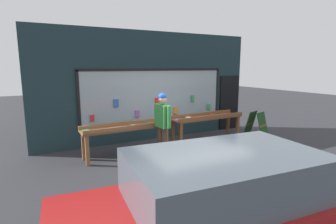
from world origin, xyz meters
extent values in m
plane|color=#2D2D33|center=(0.00, 0.00, 0.00)|extent=(40.00, 40.00, 0.00)
cube|color=#192D33|center=(0.00, 2.40, 1.80)|extent=(7.59, 0.20, 3.59)
cube|color=#8C9EA8|center=(0.14, 2.27, 1.50)|extent=(5.04, 0.03, 1.71)
cube|color=black|center=(0.14, 2.27, 2.35)|extent=(5.12, 0.06, 0.08)
cube|color=black|center=(0.14, 2.27, 0.64)|extent=(5.12, 0.06, 0.08)
cube|color=black|center=(-2.38, 2.27, 1.50)|extent=(0.08, 0.06, 1.71)
cube|color=black|center=(2.66, 2.27, 1.50)|extent=(0.08, 0.06, 1.71)
cube|color=red|center=(-2.02, 2.23, 0.92)|extent=(0.12, 0.03, 0.20)
cube|color=#2659B2|center=(-1.27, 2.23, 1.33)|extent=(0.15, 0.03, 0.24)
cube|color=#994CA5|center=(-0.58, 2.23, 0.94)|extent=(0.14, 0.03, 0.21)
cube|color=red|center=(0.14, 2.23, 1.31)|extent=(0.14, 0.03, 0.22)
cube|color=orange|center=(0.86, 2.23, 0.94)|extent=(0.14, 0.03, 0.25)
cube|color=#338C4C|center=(1.55, 2.23, 1.31)|extent=(0.13, 0.03, 0.25)
cube|color=#338C4C|center=(2.28, 2.23, 0.95)|extent=(0.13, 0.03, 0.24)
cube|color=black|center=(3.29, 2.27, 1.05)|extent=(0.90, 0.04, 2.10)
cube|color=brown|center=(-2.46, 0.80, 0.39)|extent=(0.09, 0.09, 0.77)
cube|color=brown|center=(-0.23, 0.85, 0.39)|extent=(0.09, 0.09, 0.77)
cube|color=brown|center=(-2.47, 1.27, 0.39)|extent=(0.09, 0.09, 0.77)
cube|color=brown|center=(-0.24, 1.31, 0.39)|extent=(0.09, 0.09, 0.77)
cube|color=brown|center=(-1.35, 1.06, 0.79)|extent=(2.44, 0.67, 0.04)
cube|color=brown|center=(-1.34, 0.78, 0.85)|extent=(2.43, 0.11, 0.12)
cube|color=brown|center=(-1.35, 1.34, 0.85)|extent=(2.43, 0.11, 0.12)
cube|color=#338C4C|center=(-2.40, 1.10, 0.83)|extent=(0.18, 0.22, 0.03)
cube|color=#5999A5|center=(-1.95, 0.95, 0.82)|extent=(0.17, 0.19, 0.02)
cube|color=#2659B2|center=(-1.55, 0.89, 0.83)|extent=(0.20, 0.24, 0.03)
cube|color=silver|center=(-1.12, 1.11, 0.82)|extent=(0.13, 0.21, 0.02)
cube|color=#2659B2|center=(-0.72, 1.10, 0.83)|extent=(0.16, 0.24, 0.03)
cube|color=#338C4C|center=(-0.31, 1.22, 0.83)|extent=(0.16, 0.22, 0.03)
cube|color=brown|center=(0.24, 0.80, 0.41)|extent=(0.09, 0.09, 0.82)
cube|color=brown|center=(2.47, 0.85, 0.41)|extent=(0.09, 0.09, 0.82)
cube|color=brown|center=(0.23, 1.27, 0.41)|extent=(0.09, 0.09, 0.82)
cube|color=brown|center=(2.46, 1.32, 0.41)|extent=(0.09, 0.09, 0.82)
cube|color=brown|center=(1.35, 1.06, 0.84)|extent=(2.44, 0.68, 0.04)
cube|color=brown|center=(1.35, 0.77, 0.90)|extent=(2.43, 0.11, 0.12)
cube|color=brown|center=(1.34, 1.34, 0.90)|extent=(2.43, 0.11, 0.12)
cube|color=#994CA5|center=(0.25, 1.05, 0.87)|extent=(0.16, 0.22, 0.02)
cube|color=black|center=(0.49, 1.04, 0.88)|extent=(0.17, 0.23, 0.03)
cube|color=silver|center=(0.75, 1.20, 0.87)|extent=(0.17, 0.24, 0.02)
cube|color=#338C4C|center=(1.02, 0.98, 0.87)|extent=(0.16, 0.23, 0.02)
cube|color=#338C4C|center=(1.21, 0.93, 0.87)|extent=(0.19, 0.23, 0.02)
cube|color=#2659B2|center=(1.49, 1.06, 0.87)|extent=(0.14, 0.20, 0.02)
cube|color=red|center=(1.69, 1.24, 0.87)|extent=(0.17, 0.23, 0.02)
cube|color=#2659B2|center=(1.98, 0.95, 0.87)|extent=(0.14, 0.22, 0.03)
cube|color=red|center=(2.18, 1.15, 0.87)|extent=(0.16, 0.20, 0.02)
cube|color=silver|center=(2.43, 0.89, 0.87)|extent=(0.19, 0.22, 0.02)
cylinder|color=#4C382D|center=(-0.53, 0.37, 0.43)|extent=(0.14, 0.14, 0.85)
cylinder|color=#4C382D|center=(-0.55, 0.54, 0.43)|extent=(0.14, 0.14, 0.85)
cube|color=#338C3F|center=(-0.54, 0.45, 1.16)|extent=(0.27, 0.50, 0.60)
cylinder|color=#338C3F|center=(-0.50, 0.15, 1.17)|extent=(0.09, 0.09, 0.57)
cylinder|color=#338C3F|center=(-0.57, 0.75, 1.17)|extent=(0.09, 0.09, 0.57)
sphere|color=tan|center=(-0.54, 0.45, 1.59)|extent=(0.23, 0.23, 0.23)
sphere|color=blue|center=(-0.54, 0.45, 1.66)|extent=(0.22, 0.22, 0.22)
ellipsoid|color=white|center=(-0.23, 0.26, 0.26)|extent=(0.33, 0.46, 0.21)
ellipsoid|color=black|center=(-0.23, 0.26, 0.27)|extent=(0.29, 0.31, 0.23)
sphere|color=white|center=(-0.30, 0.50, 0.30)|extent=(0.19, 0.19, 0.19)
cylinder|color=white|center=(-0.16, 0.04, 0.29)|extent=(0.06, 0.10, 0.12)
cylinder|color=white|center=(-0.21, 0.40, 0.07)|extent=(0.04, 0.04, 0.15)
cylinder|color=white|center=(-0.32, 0.37, 0.07)|extent=(0.04, 0.04, 0.15)
cylinder|color=white|center=(-0.14, 0.16, 0.07)|extent=(0.04, 0.04, 0.15)
cylinder|color=white|center=(-0.24, 0.13, 0.07)|extent=(0.04, 0.04, 0.15)
cube|color=#193F19|center=(3.35, 0.57, 0.46)|extent=(0.57, 0.41, 0.90)
cube|color=brown|center=(3.35, 0.57, 0.46)|extent=(0.55, 0.23, 0.07)
cube|color=#193F19|center=(3.20, 1.02, 0.46)|extent=(0.57, 0.41, 0.90)
cube|color=brown|center=(3.20, 1.02, 0.46)|extent=(0.55, 0.23, 0.07)
cube|color=#A51919|center=(-1.53, -3.28, 0.57)|extent=(4.34, 2.00, 0.55)
cube|color=#4C5660|center=(-1.53, -3.28, 1.13)|extent=(2.47, 1.65, 0.56)
cylinder|color=black|center=(-0.07, -2.57, 0.30)|extent=(0.61, 0.23, 0.60)
camera|label=1|loc=(-3.57, -5.67, 2.45)|focal=28.00mm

